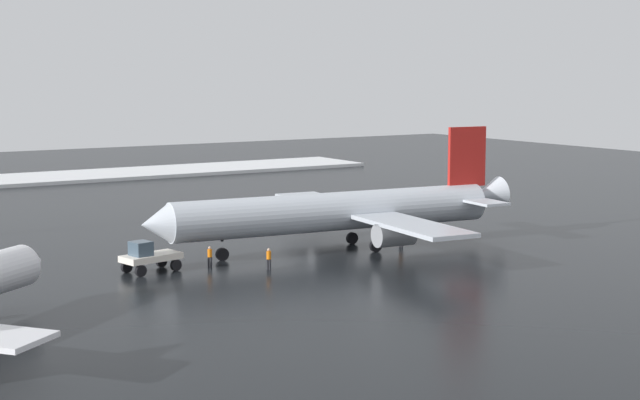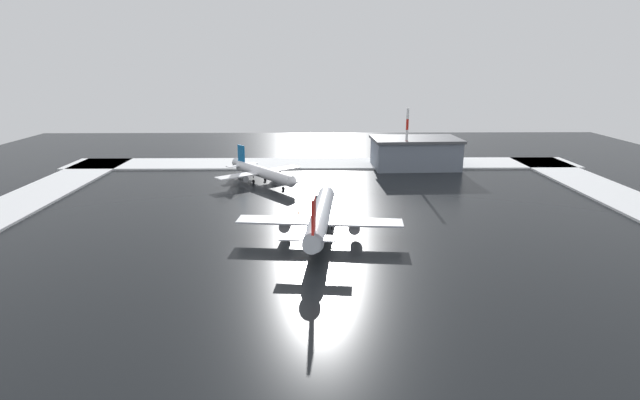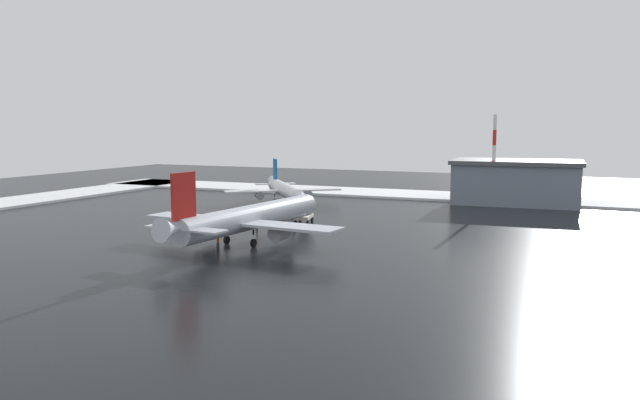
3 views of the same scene
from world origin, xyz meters
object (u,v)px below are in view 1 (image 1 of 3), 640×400
at_px(pushback_tug, 148,256).
at_px(ground_crew_by_nose_gear, 210,255).
at_px(airplane_distant_tail, 343,211).
at_px(ground_crew_near_tug, 401,237).
at_px(ground_crew_mid_apron, 269,258).

height_order(pushback_tug, ground_crew_by_nose_gear, pushback_tug).
xyz_separation_m(airplane_distant_tail, ground_crew_near_tug, (1.70, 5.07, -2.47)).
bearing_deg(ground_crew_by_nose_gear, ground_crew_mid_apron, 81.41).
distance_m(airplane_distant_tail, ground_crew_mid_apron, 10.75).
bearing_deg(ground_crew_mid_apron, airplane_distant_tail, -13.74).
bearing_deg(airplane_distant_tail, ground_crew_mid_apron, 28.75).
distance_m(pushback_tug, ground_crew_by_nose_gear, 4.91).
distance_m(ground_crew_mid_apron, ground_crew_near_tug, 14.88).
bearing_deg(ground_crew_near_tug, pushback_tug, 130.15).
bearing_deg(pushback_tug, airplane_distant_tail, 168.62).
height_order(pushback_tug, ground_crew_near_tug, pushback_tug).
relative_size(airplane_distant_tail, ground_crew_mid_apron, 20.51).
xyz_separation_m(ground_crew_mid_apron, ground_crew_by_nose_gear, (-3.23, -3.55, 0.00)).
bearing_deg(ground_crew_by_nose_gear, ground_crew_near_tug, 121.17).
distance_m(ground_crew_mid_apron, ground_crew_by_nose_gear, 4.80).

